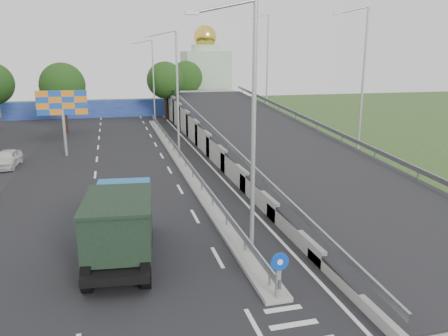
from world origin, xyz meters
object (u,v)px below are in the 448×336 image
object	(u,v)px
sign_bollard	(279,275)
parked_car_e	(7,159)
billboard	(62,107)
dump_truck	(121,222)
lamp_post_near	(249,119)
lamp_post_mid	(175,86)
lamp_post_far	(152,76)
church	(205,75)

from	to	relation	value
sign_bollard	parked_car_e	size ratio (longest dim) A/B	0.43
billboard	dump_truck	xyz separation A→B (m)	(3.97, -20.99, -2.58)
lamp_post_near	lamp_post_mid	xyz separation A→B (m)	(0.00, 20.00, 0.00)
lamp_post_near	lamp_post_far	size ratio (longest dim) A/B	1.00
lamp_post_mid	lamp_post_far	world-z (taller)	same
lamp_post_far	dump_truck	size ratio (longest dim) A/B	1.49
dump_truck	church	bearing A→B (deg)	80.09
lamp_post_mid	lamp_post_far	size ratio (longest dim) A/B	1.00
lamp_post_mid	church	bearing A→B (deg)	73.78
parked_car_e	dump_truck	bearing A→B (deg)	-62.39
lamp_post_mid	billboard	xyz separation A→B (m)	(-9.11, 2.00, -1.62)
lamp_post_far	dump_truck	xyz separation A→B (m)	(-5.14, -38.99, -4.21)
church	parked_car_e	bearing A→B (deg)	-123.30
lamp_post_near	lamp_post_far	distance (m)	40.00
parked_car_e	sign_bollard	bearing A→B (deg)	-56.63
lamp_post_near	sign_bollard	bearing A→B (deg)	-91.64
church	billboard	distance (m)	37.23
billboard	dump_truck	world-z (taller)	billboard
lamp_post_mid	dump_truck	size ratio (longest dim) A/B	1.49
sign_bollard	parked_car_e	distance (m)	26.26
church	dump_truck	bearing A→B (deg)	-105.83
sign_bollard	church	world-z (taller)	church
lamp_post_mid	dump_truck	bearing A→B (deg)	-105.13
dump_truck	lamp_post_near	bearing A→B (deg)	-5.19
lamp_post_far	billboard	xyz separation A→B (m)	(-9.11, -18.00, -1.62)
lamp_post_far	dump_truck	world-z (taller)	lamp_post_far
lamp_post_far	parked_car_e	size ratio (longest dim) A/B	2.57
lamp_post_mid	parked_car_e	bearing A→B (deg)	-175.59
lamp_post_mid	billboard	bearing A→B (deg)	167.62
sign_bollard	lamp_post_near	bearing A→B (deg)	88.36
dump_truck	lamp_post_far	bearing A→B (deg)	88.42
lamp_post_mid	church	xyz separation A→B (m)	(9.89, 34.00, -0.50)
sign_bollard	lamp_post_near	distance (m)	6.12
lamp_post_far	parked_car_e	bearing A→B (deg)	-121.95
sign_bollard	lamp_post_mid	size ratio (longest dim) A/B	0.17
lamp_post_far	billboard	bearing A→B (deg)	-116.84
lamp_post_mid	church	size ratio (longest dim) A/B	0.73
church	parked_car_e	xyz separation A→B (m)	(-23.00, -35.01, -4.64)
sign_bollard	lamp_post_mid	xyz separation A→B (m)	(0.11, 23.83, 4.77)
lamp_post_near	billboard	distance (m)	23.87
lamp_post_far	dump_truck	distance (m)	39.55
sign_bollard	lamp_post_far	world-z (taller)	lamp_post_far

